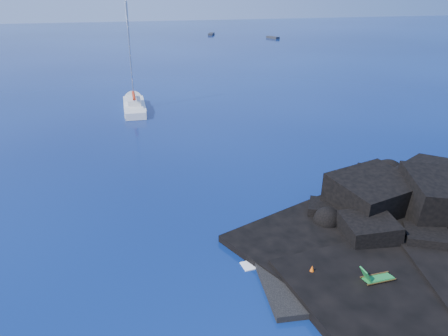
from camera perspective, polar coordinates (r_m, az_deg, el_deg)
The scene contains 11 objects.
ground at distance 23.62m, azimuth 5.09°, elevation -16.36°, with size 400.00×400.00×0.00m, color #030D37.
headland at distance 31.86m, azimuth 25.82°, elevation -7.62°, with size 24.00×24.00×3.60m, color black, non-canonical shape.
beach at distance 25.63m, azimuth 14.46°, elevation -13.57°, with size 8.50×6.00×0.70m, color black.
surf_foam at distance 29.10m, azimuth 11.04°, elevation -8.49°, with size 10.00×8.00×0.06m, color white, non-canonical shape.
sailboat at distance 58.46m, azimuth -11.59°, elevation 7.43°, with size 2.68×12.79×13.41m, color silver, non-canonical shape.
deck_chair at distance 24.74m, azimuth 19.55°, elevation -12.97°, with size 1.78×0.78×1.23m, color #1A7731, non-canonical shape.
towel at distance 24.98m, azimuth 18.17°, elevation -14.03°, with size 1.96×0.93×0.05m, color white.
sunbather at distance 24.91m, azimuth 18.21°, elevation -13.78°, with size 1.65×0.40×0.22m, color tan, non-canonical shape.
marker_cone at distance 24.64m, azimuth 11.41°, elevation -12.98°, with size 0.41×0.41×0.63m, color #ED580C.
distant_boat_a at distance 152.41m, azimuth -1.67°, elevation 16.98°, with size 1.53×4.90×0.65m, color #232428.
distant_boat_b at distance 142.36m, azimuth 6.39°, elevation 16.47°, with size 1.48×4.77×0.64m, color #27282C.
Camera 1 is at (-6.78, -17.11, 14.81)m, focal length 35.00 mm.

